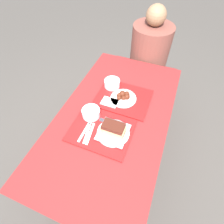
# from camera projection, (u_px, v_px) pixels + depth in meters

# --- Properties ---
(ground_plane) EXTENTS (12.00, 12.00, 0.00)m
(ground_plane) POSITION_uv_depth(u_px,v_px,m) (113.00, 158.00, 1.83)
(ground_plane) COLOR #4C4742
(picnic_table) EXTENTS (0.78, 1.43, 0.72)m
(picnic_table) POSITION_uv_depth(u_px,v_px,m) (113.00, 124.00, 1.35)
(picnic_table) COLOR maroon
(picnic_table) RESTS_ON ground_plane
(picnic_bench_far) EXTENTS (0.74, 0.28, 0.48)m
(picnic_bench_far) POSITION_uv_depth(u_px,v_px,m) (142.00, 74.00, 2.07)
(picnic_bench_far) COLOR maroon
(picnic_bench_far) RESTS_ON ground_plane
(tray_near) EXTENTS (0.41, 0.33, 0.01)m
(tray_near) POSITION_uv_depth(u_px,v_px,m) (101.00, 130.00, 1.18)
(tray_near) COLOR red
(tray_near) RESTS_ON picnic_table
(tray_far) EXTENTS (0.41, 0.33, 0.01)m
(tray_far) POSITION_uv_depth(u_px,v_px,m) (123.00, 98.00, 1.37)
(tray_far) COLOR red
(tray_far) RESTS_ON picnic_table
(bowl_coleslaw_near) EXTENTS (0.13, 0.13, 0.06)m
(bowl_coleslaw_near) POSITION_uv_depth(u_px,v_px,m) (91.00, 112.00, 1.23)
(bowl_coleslaw_near) COLOR silver
(bowl_coleslaw_near) RESTS_ON tray_near
(brisket_sandwich_plate) EXTENTS (0.22, 0.22, 0.09)m
(brisket_sandwich_plate) POSITION_uv_depth(u_px,v_px,m) (113.00, 130.00, 1.13)
(brisket_sandwich_plate) COLOR white
(brisket_sandwich_plate) RESTS_ON tray_near
(plastic_fork_near) EXTENTS (0.05, 0.17, 0.00)m
(plastic_fork_near) POSITION_uv_depth(u_px,v_px,m) (87.00, 133.00, 1.16)
(plastic_fork_near) COLOR white
(plastic_fork_near) RESTS_ON tray_near
(plastic_knife_near) EXTENTS (0.04, 0.17, 0.00)m
(plastic_knife_near) POSITION_uv_depth(u_px,v_px,m) (90.00, 134.00, 1.16)
(plastic_knife_near) COLOR white
(plastic_knife_near) RESTS_ON tray_near
(plastic_spoon_near) EXTENTS (0.02, 0.17, 0.00)m
(plastic_spoon_near) POSITION_uv_depth(u_px,v_px,m) (84.00, 131.00, 1.17)
(plastic_spoon_near) COLOR white
(plastic_spoon_near) RESTS_ON tray_near
(condiment_packet) EXTENTS (0.04, 0.03, 0.01)m
(condiment_packet) POSITION_uv_depth(u_px,v_px,m) (102.00, 120.00, 1.22)
(condiment_packet) COLOR #3F3F47
(condiment_packet) RESTS_ON tray_near
(bowl_coleslaw_far) EXTENTS (0.13, 0.13, 0.06)m
(bowl_coleslaw_far) POSITION_uv_depth(u_px,v_px,m) (112.00, 83.00, 1.42)
(bowl_coleslaw_far) COLOR silver
(bowl_coleslaw_far) RESTS_ON tray_far
(wings_plate_far) EXTENTS (0.20, 0.20, 0.06)m
(wings_plate_far) POSITION_uv_depth(u_px,v_px,m) (124.00, 97.00, 1.34)
(wings_plate_far) COLOR white
(wings_plate_far) RESTS_ON tray_far
(napkin_far) EXTENTS (0.12, 0.09, 0.01)m
(napkin_far) POSITION_uv_depth(u_px,v_px,m) (110.00, 102.00, 1.33)
(napkin_far) COLOR white
(napkin_far) RESTS_ON tray_far
(person_seated_across) EXTENTS (0.39, 0.39, 0.68)m
(person_seated_across) POSITION_uv_depth(u_px,v_px,m) (150.00, 48.00, 1.78)
(person_seated_across) COLOR brown
(person_seated_across) RESTS_ON picnic_bench_far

